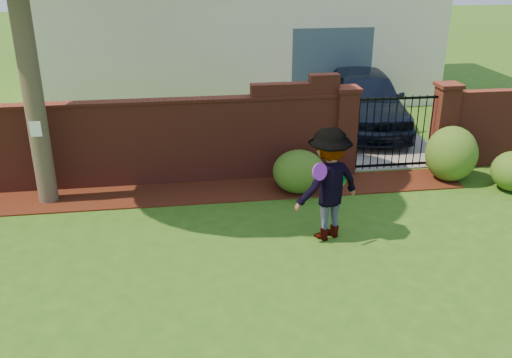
{
  "coord_description": "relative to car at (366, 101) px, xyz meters",
  "views": [
    {
      "loc": [
        -1.09,
        -6.79,
        4.48
      ],
      "look_at": [
        0.12,
        1.4,
        1.05
      ],
      "focal_mm": 39.05,
      "sensor_mm": 36.0,
      "label": 1
    }
  ],
  "objects": [
    {
      "name": "ground",
      "position": [
        -3.83,
        -6.84,
        -0.8
      ],
      "size": [
        80.0,
        80.0,
        0.01
      ],
      "primitive_type": "cube",
      "color": "#2A5114",
      "rests_on": "ground"
    },
    {
      "name": "mulch_bed",
      "position": [
        -4.78,
        -3.5,
        -0.78
      ],
      "size": [
        11.1,
        1.08,
        0.03
      ],
      "primitive_type": "cube",
      "color": "#351209",
      "rests_on": "ground"
    },
    {
      "name": "brick_wall",
      "position": [
        -5.84,
        -2.84,
        0.13
      ],
      "size": [
        8.7,
        0.31,
        2.16
      ],
      "color": "maroon",
      "rests_on": "ground"
    },
    {
      "name": "pillar_left",
      "position": [
        -1.43,
        -2.84,
        0.16
      ],
      "size": [
        0.5,
        0.5,
        1.88
      ],
      "color": "maroon",
      "rests_on": "ground"
    },
    {
      "name": "pillar_right",
      "position": [
        0.77,
        -2.84,
        0.16
      ],
      "size": [
        0.5,
        0.5,
        1.88
      ],
      "color": "maroon",
      "rests_on": "ground"
    },
    {
      "name": "iron_gate",
      "position": [
        -0.33,
        -2.84,
        0.06
      ],
      "size": [
        1.78,
        0.03,
        1.6
      ],
      "color": "black",
      "rests_on": "ground"
    },
    {
      "name": "driveway",
      "position": [
        -0.33,
        1.16,
        -0.79
      ],
      "size": [
        3.2,
        8.0,
        0.01
      ],
      "primitive_type": "cube",
      "color": "slate",
      "rests_on": "ground"
    },
    {
      "name": "car",
      "position": [
        0.0,
        0.0,
        0.0
      ],
      "size": [
        2.43,
        4.85,
        1.59
      ],
      "primitive_type": "imported",
      "rotation": [
        0.0,
        0.0,
        -0.12
      ],
      "color": "black",
      "rests_on": "ground"
    },
    {
      "name": "paper_notice",
      "position": [
        -7.43,
        -3.63,
        0.71
      ],
      "size": [
        0.2,
        0.01,
        0.28
      ],
      "primitive_type": "cube",
      "color": "white",
      "rests_on": "tree"
    },
    {
      "name": "shrub_left",
      "position": [
        -2.59,
        -3.68,
        -0.37
      ],
      "size": [
        1.03,
        1.03,
        0.85
      ],
      "primitive_type": "ellipsoid",
      "color": "#275218",
      "rests_on": "ground"
    },
    {
      "name": "shrub_middle",
      "position": [
        0.64,
        -3.56,
        -0.21
      ],
      "size": [
        1.05,
        1.05,
        1.16
      ],
      "primitive_type": "ellipsoid",
      "color": "#275218",
      "rests_on": "ground"
    },
    {
      "name": "man",
      "position": [
        -2.53,
        -5.63,
        0.16
      ],
      "size": [
        1.41,
        1.15,
        1.9
      ],
      "primitive_type": "imported",
      "rotation": [
        0.0,
        0.0,
        3.56
      ],
      "color": "gray",
      "rests_on": "ground"
    },
    {
      "name": "frisbee_purple",
      "position": [
        -2.79,
        -5.93,
        0.53
      ],
      "size": [
        0.29,
        0.19,
        0.28
      ],
      "primitive_type": "cylinder",
      "rotation": [
        1.36,
        0.0,
        0.45
      ],
      "color": "purple",
      "rests_on": "man"
    },
    {
      "name": "frisbee_green",
      "position": [
        -2.29,
        -5.48,
        0.19
      ],
      "size": [
        0.24,
        0.19,
        0.25
      ],
      "primitive_type": "cylinder",
      "rotation": [
        1.43,
        0.0,
        0.6
      ],
      "color": "green",
      "rests_on": "man"
    }
  ]
}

